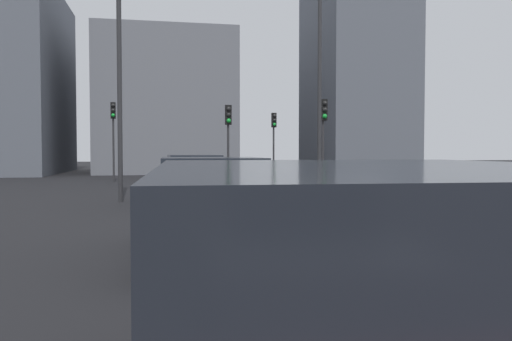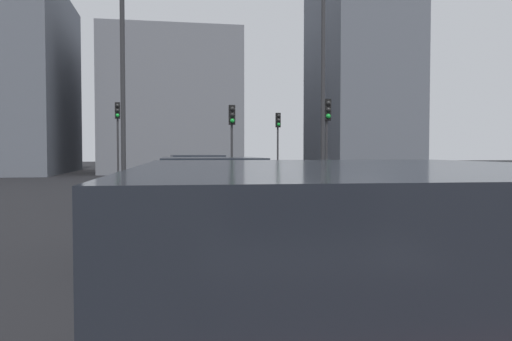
{
  "view_description": "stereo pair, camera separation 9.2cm",
  "coord_description": "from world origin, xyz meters",
  "px_view_note": "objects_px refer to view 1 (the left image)",
  "views": [
    {
      "loc": [
        -7.34,
        2.44,
        1.69
      ],
      "look_at": [
        0.77,
        0.91,
        1.38
      ],
      "focal_mm": 35.44,
      "sensor_mm": 36.0,
      "label": 1
    },
    {
      "loc": [
        -7.35,
        2.35,
        1.69
      ],
      "look_at": [
        0.77,
        0.91,
        1.38
      ],
      "focal_mm": 35.44,
      "sensor_mm": 36.0,
      "label": 2
    }
  ],
  "objects_px": {
    "car_white_right_lead": "(193,181)",
    "car_silver_right_second": "(211,209)",
    "street_lamp_kerbside": "(320,61)",
    "traffic_light_far_left": "(274,131)",
    "traffic_light_far_right": "(228,128)",
    "traffic_light_near_left": "(324,125)",
    "street_lamp_far": "(119,51)",
    "traffic_light_near_right": "(113,125)"
  },
  "relations": [
    {
      "from": "traffic_light_near_right",
      "to": "traffic_light_far_left",
      "type": "bearing_deg",
      "value": 96.92
    },
    {
      "from": "traffic_light_far_right",
      "to": "street_lamp_far",
      "type": "bearing_deg",
      "value": -40.12
    },
    {
      "from": "car_white_right_lead",
      "to": "car_silver_right_second",
      "type": "relative_size",
      "value": 1.12
    },
    {
      "from": "traffic_light_near_left",
      "to": "traffic_light_far_left",
      "type": "height_order",
      "value": "traffic_light_far_left"
    },
    {
      "from": "traffic_light_near_left",
      "to": "traffic_light_far_right",
      "type": "distance_m",
      "value": 4.54
    },
    {
      "from": "car_white_right_lead",
      "to": "car_silver_right_second",
      "type": "bearing_deg",
      "value": 176.7
    },
    {
      "from": "traffic_light_near_right",
      "to": "street_lamp_far",
      "type": "xyz_separation_m",
      "value": [
        -11.4,
        -1.23,
        1.88
      ]
    },
    {
      "from": "car_white_right_lead",
      "to": "traffic_light_far_left",
      "type": "relative_size",
      "value": 1.15
    },
    {
      "from": "traffic_light_near_left",
      "to": "traffic_light_far_right",
      "type": "bearing_deg",
      "value": -132.59
    },
    {
      "from": "traffic_light_far_right",
      "to": "traffic_light_far_left",
      "type": "bearing_deg",
      "value": 151.21
    },
    {
      "from": "traffic_light_near_right",
      "to": "street_lamp_far",
      "type": "relative_size",
      "value": 0.5
    },
    {
      "from": "traffic_light_near_right",
      "to": "traffic_light_far_right",
      "type": "distance_m",
      "value": 8.08
    },
    {
      "from": "car_white_right_lead",
      "to": "street_lamp_kerbside",
      "type": "distance_m",
      "value": 7.75
    },
    {
      "from": "car_silver_right_second",
      "to": "traffic_light_near_left",
      "type": "height_order",
      "value": "traffic_light_near_left"
    },
    {
      "from": "street_lamp_far",
      "to": "street_lamp_kerbside",
      "type": "bearing_deg",
      "value": -75.64
    },
    {
      "from": "traffic_light_near_left",
      "to": "street_lamp_far",
      "type": "height_order",
      "value": "street_lamp_far"
    },
    {
      "from": "car_white_right_lead",
      "to": "traffic_light_far_left",
      "type": "distance_m",
      "value": 16.18
    },
    {
      "from": "car_white_right_lead",
      "to": "car_silver_right_second",
      "type": "distance_m",
      "value": 7.81
    },
    {
      "from": "traffic_light_near_left",
      "to": "traffic_light_near_right",
      "type": "relative_size",
      "value": 0.88
    },
    {
      "from": "traffic_light_far_left",
      "to": "traffic_light_near_right",
      "type": "bearing_deg",
      "value": -84.85
    },
    {
      "from": "car_white_right_lead",
      "to": "traffic_light_far_right",
      "type": "distance_m",
      "value": 7.72
    },
    {
      "from": "car_silver_right_second",
      "to": "street_lamp_far",
      "type": "height_order",
      "value": "street_lamp_far"
    },
    {
      "from": "traffic_light_far_left",
      "to": "street_lamp_far",
      "type": "relative_size",
      "value": 0.47
    },
    {
      "from": "street_lamp_kerbside",
      "to": "street_lamp_far",
      "type": "relative_size",
      "value": 1.06
    },
    {
      "from": "car_white_right_lead",
      "to": "street_lamp_kerbside",
      "type": "relative_size",
      "value": 0.51
    },
    {
      "from": "car_white_right_lead",
      "to": "traffic_light_near_right",
      "type": "bearing_deg",
      "value": 13.65
    },
    {
      "from": "car_white_right_lead",
      "to": "traffic_light_far_right",
      "type": "height_order",
      "value": "traffic_light_far_right"
    },
    {
      "from": "traffic_light_near_right",
      "to": "traffic_light_far_right",
      "type": "xyz_separation_m",
      "value": [
        -5.79,
        -5.62,
        -0.4
      ]
    },
    {
      "from": "traffic_light_near_left",
      "to": "traffic_light_far_left",
      "type": "distance_m",
      "value": 10.36
    },
    {
      "from": "traffic_light_far_left",
      "to": "traffic_light_far_right",
      "type": "distance_m",
      "value": 8.65
    },
    {
      "from": "traffic_light_near_right",
      "to": "traffic_light_far_right",
      "type": "relative_size",
      "value": 1.15
    },
    {
      "from": "car_white_right_lead",
      "to": "street_lamp_kerbside",
      "type": "height_order",
      "value": "street_lamp_kerbside"
    },
    {
      "from": "car_white_right_lead",
      "to": "traffic_light_near_left",
      "type": "relative_size",
      "value": 1.21
    },
    {
      "from": "traffic_light_far_left",
      "to": "traffic_light_far_right",
      "type": "bearing_deg",
      "value": -33.05
    },
    {
      "from": "traffic_light_far_right",
      "to": "street_lamp_far",
      "type": "distance_m",
      "value": 7.48
    },
    {
      "from": "street_lamp_kerbside",
      "to": "traffic_light_far_left",
      "type": "bearing_deg",
      "value": -3.58
    },
    {
      "from": "traffic_light_near_left",
      "to": "street_lamp_kerbside",
      "type": "xyz_separation_m",
      "value": [
        -1.04,
        0.52,
        2.49
      ]
    },
    {
      "from": "traffic_light_near_left",
      "to": "car_white_right_lead",
      "type": "bearing_deg",
      "value": -58.88
    },
    {
      "from": "traffic_light_near_right",
      "to": "street_lamp_kerbside",
      "type": "distance_m",
      "value": 13.1
    },
    {
      "from": "traffic_light_near_right",
      "to": "street_lamp_far",
      "type": "height_order",
      "value": "street_lamp_far"
    },
    {
      "from": "traffic_light_far_left",
      "to": "traffic_light_far_right",
      "type": "xyz_separation_m",
      "value": [
        -7.72,
        3.89,
        -0.19
      ]
    },
    {
      "from": "traffic_light_far_left",
      "to": "car_white_right_lead",
      "type": "bearing_deg",
      "value": -28.09
    }
  ]
}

